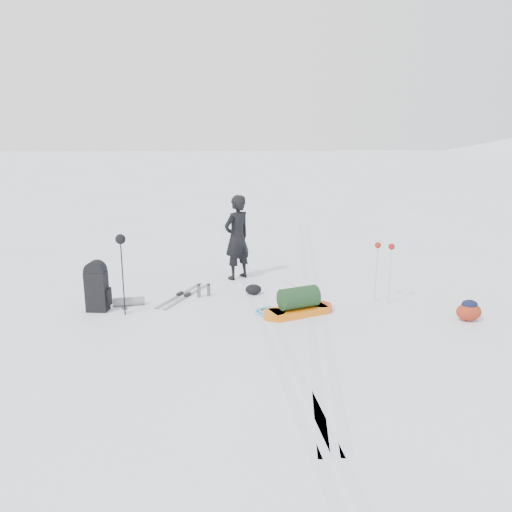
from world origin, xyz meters
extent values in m
plane|color=white|center=(0.00, 0.00, 0.00)|extent=(200.00, 200.00, 0.00)
cube|color=silver|center=(-0.12, 0.00, 0.00)|extent=(1.40, 17.97, 0.01)
cube|color=silver|center=(0.12, 0.00, 0.00)|extent=(1.40, 17.97, 0.01)
cube|color=silver|center=(1.28, 2.00, 0.00)|extent=(2.09, 13.88, 0.01)
cube|color=silver|center=(1.52, 2.00, 0.00)|extent=(2.09, 13.88, 0.01)
imported|color=black|center=(-0.35, 1.84, 0.97)|extent=(0.84, 0.81, 1.95)
cube|color=orange|center=(0.69, -0.67, 0.07)|extent=(1.18, 0.81, 0.14)
cylinder|color=#E6400D|center=(1.16, -0.49, 0.07)|extent=(0.51, 0.51, 0.14)
cylinder|color=#CF690C|center=(0.23, -0.85, 0.07)|extent=(0.51, 0.51, 0.14)
cylinder|color=black|center=(0.69, -0.67, 0.34)|extent=(0.82, 0.63, 0.40)
cube|color=black|center=(-3.07, -0.18, 0.38)|extent=(0.41, 0.32, 0.77)
cylinder|color=black|center=(-3.07, -0.18, 0.79)|extent=(0.40, 0.31, 0.37)
cube|color=black|center=(-2.87, -0.18, 0.27)|extent=(0.11, 0.21, 0.33)
cylinder|color=slate|center=(-2.54, 0.08, 0.08)|extent=(0.62, 0.25, 0.16)
cylinder|color=black|center=(-2.54, -0.35, 0.70)|extent=(0.03, 0.03, 1.41)
cylinder|color=black|center=(-2.52, -0.44, 0.70)|extent=(0.03, 0.03, 1.41)
torus|color=black|center=(-2.54, -0.35, 0.11)|extent=(0.13, 0.13, 0.01)
torus|color=black|center=(-2.52, -0.44, 0.11)|extent=(0.13, 0.13, 0.01)
sphere|color=black|center=(-2.53, -0.41, 1.43)|extent=(0.19, 0.19, 0.19)
cylinder|color=silver|center=(2.34, -0.03, 0.57)|extent=(0.03, 0.03, 1.14)
cylinder|color=silver|center=(2.56, -0.18, 0.57)|extent=(0.03, 0.03, 1.14)
torus|color=silver|center=(2.34, -0.03, 0.09)|extent=(0.11, 0.11, 0.01)
torus|color=silver|center=(2.56, -0.18, 0.09)|extent=(0.11, 0.11, 0.01)
sphere|color=maroon|center=(2.34, -0.03, 1.16)|extent=(0.12, 0.12, 0.12)
sphere|color=maroon|center=(2.56, -0.18, 1.16)|extent=(0.12, 0.12, 0.12)
cube|color=gray|center=(-1.43, 0.56, 0.01)|extent=(0.88, 1.67, 0.02)
cube|color=gray|center=(-1.59, 0.64, 0.01)|extent=(0.88, 1.67, 0.02)
cube|color=black|center=(-1.43, 0.56, 0.04)|extent=(0.14, 0.19, 0.05)
cube|color=black|center=(-1.59, 0.64, 0.04)|extent=(0.14, 0.19, 0.05)
cube|color=silver|center=(1.08, 0.59, 0.01)|extent=(0.82, 1.87, 0.02)
cube|color=silver|center=(1.27, 0.67, 0.01)|extent=(0.82, 1.87, 0.02)
cube|color=black|center=(1.08, 0.59, 0.05)|extent=(0.14, 0.21, 0.05)
cube|color=black|center=(1.27, 0.67, 0.05)|extent=(0.14, 0.21, 0.05)
torus|color=#5496CC|center=(0.14, -0.55, 0.03)|extent=(0.58, 0.58, 0.05)
torus|color=#60B7EB|center=(0.16, -0.51, 0.04)|extent=(0.46, 0.46, 0.04)
ellipsoid|color=maroon|center=(3.70, -1.18, 0.16)|extent=(0.47, 0.37, 0.32)
ellipsoid|color=black|center=(3.70, -1.18, 0.31)|extent=(0.30, 0.25, 0.16)
cylinder|color=slate|center=(-1.19, 0.50, 0.13)|extent=(0.09, 0.09, 0.25)
cylinder|color=#575A5E|center=(-0.99, 0.57, 0.12)|extent=(0.09, 0.09, 0.23)
cylinder|color=black|center=(-1.19, 0.50, 0.27)|extent=(0.08, 0.08, 0.03)
cylinder|color=black|center=(-0.99, 0.57, 0.25)|extent=(0.08, 0.08, 0.03)
ellipsoid|color=black|center=(-0.06, 0.61, 0.11)|extent=(0.37, 0.29, 0.21)
camera|label=1|loc=(-0.71, -9.35, 3.24)|focal=35.00mm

